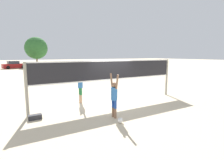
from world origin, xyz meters
name	(u,v)px	position (x,y,z in m)	size (l,w,h in m)	color
ground_plane	(112,103)	(0.00, 0.00, 0.00)	(200.00, 200.00, 0.00)	beige
volleyball_net	(112,74)	(0.00, 0.00, 1.72)	(8.85, 0.13, 2.45)	gray
player_spiker	(114,95)	(-1.07, -2.03, 1.01)	(0.28, 0.68, 1.95)	#8C664C
player_blocker	(80,83)	(-1.51, 1.02, 1.13)	(0.28, 0.71, 2.15)	tan
volleyball	(120,120)	(-1.19, -2.70, 0.11)	(0.22, 0.22, 0.22)	white
gear_bag	(35,117)	(-4.13, -0.52, 0.10)	(0.54, 0.26, 0.21)	#2D2D33
parked_car_near	(81,64)	(9.36, 30.46, 0.63)	(4.58, 2.80, 1.40)	navy
parked_car_mid	(14,65)	(-4.15, 32.40, 0.68)	(4.67, 2.66, 1.53)	maroon
tree_left_cluster	(36,48)	(0.55, 35.39, 4.30)	(4.99, 4.99, 6.81)	brown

